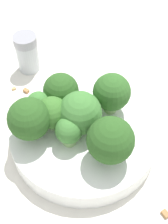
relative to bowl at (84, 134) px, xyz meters
name	(u,v)px	position (x,y,z in m)	size (l,w,h in m)	color
ground_plane	(84,140)	(0.00, 0.00, -0.02)	(3.00, 3.00, 0.00)	silver
bowl	(84,134)	(0.00, 0.00, 0.00)	(0.21, 0.21, 0.03)	white
broccoli_floret_0	(111,140)	(0.05, 0.03, 0.05)	(0.06, 0.06, 0.07)	#7A9E5B
broccoli_floret_1	(39,104)	(-0.02, -0.06, 0.04)	(0.03, 0.03, 0.05)	#8EB770
broccoli_floret_2	(61,91)	(-0.04, -0.03, 0.05)	(0.05, 0.05, 0.06)	#84AD66
broccoli_floret_3	(29,119)	(0.02, -0.07, 0.05)	(0.06, 0.06, 0.07)	#7A9E5B
broccoli_floret_4	(69,131)	(0.02, -0.02, 0.04)	(0.04, 0.04, 0.04)	#84AD66
broccoli_floret_5	(53,110)	(0.00, -0.04, 0.05)	(0.04, 0.04, 0.05)	#8EB770
broccoli_floret_6	(112,93)	(-0.03, 0.04, 0.05)	(0.05, 0.05, 0.06)	#7A9E5B
broccoli_floret_7	(80,112)	(0.00, -0.01, 0.05)	(0.06, 0.06, 0.06)	#8EB770
pepper_shaker	(27,53)	(-0.15, -0.10, 0.02)	(0.04, 0.04, 0.07)	#B2B7BC
almond_crumb_0	(14,88)	(-0.10, -0.12, -0.01)	(0.01, 0.00, 0.01)	tan
almond_crumb_1	(166,213)	(0.11, 0.11, -0.01)	(0.01, 0.01, 0.01)	olive
almond_crumb_3	(26,90)	(-0.09, -0.10, -0.01)	(0.01, 0.01, 0.01)	olive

